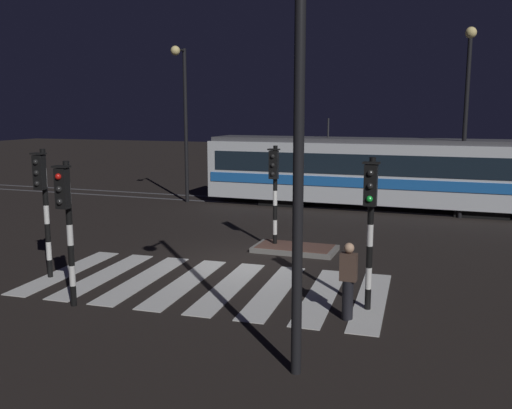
% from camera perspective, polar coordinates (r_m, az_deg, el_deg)
% --- Properties ---
extents(ground_plane, '(120.00, 120.00, 0.00)m').
position_cam_1_polar(ground_plane, '(16.84, -1.58, -5.88)').
color(ground_plane, black).
extents(rail_near, '(80.00, 0.12, 0.03)m').
position_cam_1_polar(rail_near, '(26.15, 6.43, -0.34)').
color(rail_near, '#59595E').
rests_on(rail_near, ground).
extents(rail_far, '(80.00, 0.12, 0.03)m').
position_cam_1_polar(rail_far, '(27.53, 7.12, 0.14)').
color(rail_far, '#59595E').
rests_on(rail_far, ground).
extents(crosswalk_zebra, '(9.37, 4.91, 0.02)m').
position_cam_1_polar(crosswalk_zebra, '(14.71, -5.05, -8.17)').
color(crosswalk_zebra, silver).
rests_on(crosswalk_zebra, ground).
extents(traffic_island, '(2.64, 1.38, 0.18)m').
position_cam_1_polar(traffic_island, '(18.08, 4.02, -4.53)').
color(traffic_island, slate).
rests_on(traffic_island, ground).
extents(traffic_light_corner_near_left, '(0.36, 0.42, 3.50)m').
position_cam_1_polar(traffic_light_corner_near_left, '(15.74, -20.97, 0.98)').
color(traffic_light_corner_near_left, black).
rests_on(traffic_light_corner_near_left, ground).
extents(traffic_light_median_centre, '(0.36, 0.42, 3.39)m').
position_cam_1_polar(traffic_light_median_centre, '(17.91, 1.89, 2.34)').
color(traffic_light_median_centre, black).
rests_on(traffic_light_median_centre, ground).
extents(traffic_light_kerb_mid_left, '(0.36, 0.42, 3.38)m').
position_cam_1_polar(traffic_light_kerb_mid_left, '(13.23, -18.86, -0.76)').
color(traffic_light_kerb_mid_left, black).
rests_on(traffic_light_kerb_mid_left, ground).
extents(traffic_light_corner_near_right, '(0.36, 0.42, 3.48)m').
position_cam_1_polar(traffic_light_corner_near_right, '(12.50, 11.62, -0.69)').
color(traffic_light_corner_near_right, black).
rests_on(traffic_light_corner_near_right, ground).
extents(street_lamp_trackside_right, '(0.44, 1.21, 7.70)m').
position_cam_1_polar(street_lamp_trackside_right, '(24.53, 20.74, 9.77)').
color(street_lamp_trackside_right, black).
rests_on(street_lamp_trackside_right, ground).
extents(street_lamp_near_kerb, '(0.44, 1.21, 7.45)m').
position_cam_1_polar(street_lamp_near_kerb, '(8.82, 4.03, 10.99)').
color(street_lamp_near_kerb, black).
rests_on(street_lamp_near_kerb, ground).
extents(street_lamp_trackside_left, '(0.44, 1.21, 7.46)m').
position_cam_1_polar(street_lamp_trackside_left, '(27.42, -7.47, 9.94)').
color(street_lamp_trackside_left, black).
rests_on(street_lamp_trackside_left, ground).
extents(tram, '(16.26, 2.58, 4.15)m').
position_cam_1_polar(tram, '(26.14, 12.49, 3.32)').
color(tram, silver).
rests_on(tram, ground).
extents(pedestrian_waiting_at_kerb, '(0.36, 0.24, 1.71)m').
position_cam_1_polar(pedestrian_waiting_at_kerb, '(12.24, 9.41, -7.69)').
color(pedestrian_waiting_at_kerb, black).
rests_on(pedestrian_waiting_at_kerb, ground).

